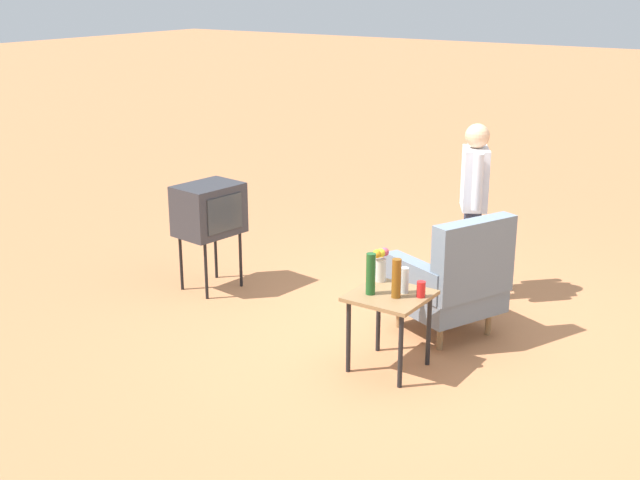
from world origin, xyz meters
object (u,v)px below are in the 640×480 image
(soda_can_red, at_px, (421,289))
(flower_vase, at_px, (381,263))
(bottle_short_clear, at_px, (404,280))
(armchair, at_px, (454,279))
(person_standing, at_px, (474,200))
(tv_on_stand, at_px, (209,210))
(bottle_tall_amber, at_px, (396,278))
(side_table, at_px, (390,305))
(bottle_wine_green, at_px, (371,274))

(soda_can_red, distance_m, flower_vase, 0.45)
(bottle_short_clear, distance_m, flower_vase, 0.31)
(armchair, relative_size, person_standing, 0.65)
(tv_on_stand, xyz_separation_m, bottle_tall_amber, (0.57, 2.33, -0.02))
(tv_on_stand, bearing_deg, bottle_short_clear, 79.02)
(side_table, relative_size, bottle_wine_green, 1.92)
(tv_on_stand, distance_m, bottle_wine_green, 2.23)
(bottle_tall_amber, relative_size, soda_can_red, 2.46)
(bottle_wine_green, bearing_deg, bottle_tall_amber, 103.79)
(armchair, distance_m, soda_can_red, 0.79)
(flower_vase, bearing_deg, person_standing, 176.87)
(side_table, xyz_separation_m, person_standing, (-1.74, -0.12, 0.41))
(bottle_wine_green, distance_m, bottle_tall_amber, 0.20)
(bottle_short_clear, height_order, flower_vase, flower_vase)
(tv_on_stand, height_order, person_standing, person_standing)
(armchair, relative_size, soda_can_red, 8.69)
(armchair, bearing_deg, bottle_short_clear, -4.34)
(side_table, distance_m, flower_vase, 0.37)
(bottle_tall_amber, height_order, bottle_short_clear, bottle_tall_amber)
(armchair, height_order, side_table, armchair)
(side_table, bearing_deg, bottle_short_clear, 137.57)
(person_standing, xyz_separation_m, bottle_short_clear, (1.65, 0.19, -0.22))
(flower_vase, bearing_deg, soda_can_red, 73.43)
(tv_on_stand, distance_m, soda_can_red, 2.53)
(side_table, relative_size, tv_on_stand, 0.60)
(bottle_tall_amber, xyz_separation_m, bottle_short_clear, (-0.12, 0.01, -0.05))
(armchair, distance_m, bottle_wine_green, 0.99)
(armchair, height_order, soda_can_red, armchair)
(flower_vase, bearing_deg, bottle_tall_amber, 49.10)
(armchair, height_order, bottle_tall_amber, armchair)
(side_table, xyz_separation_m, flower_vase, (-0.20, -0.20, 0.24))
(person_standing, bearing_deg, armchair, 15.55)
(armchair, distance_m, person_standing, 1.03)
(person_standing, bearing_deg, bottle_tall_amber, 6.04)
(bottle_short_clear, bearing_deg, soda_can_red, 87.42)
(armchair, xyz_separation_m, bottle_wine_green, (0.92, -0.26, 0.28))
(side_table, distance_m, bottle_short_clear, 0.22)
(tv_on_stand, relative_size, flower_vase, 3.89)
(person_standing, relative_size, soda_can_red, 13.44)
(side_table, xyz_separation_m, bottle_tall_amber, (0.03, 0.07, 0.24))
(bottle_tall_amber, bearing_deg, soda_can_red, 126.19)
(side_table, distance_m, bottle_wine_green, 0.29)
(person_standing, xyz_separation_m, bottle_tall_amber, (1.77, 0.19, -0.17))
(bottle_wine_green, relative_size, soda_can_red, 2.62)
(bottle_wine_green, bearing_deg, side_table, 123.39)
(person_standing, height_order, bottle_tall_amber, person_standing)
(tv_on_stand, xyz_separation_m, bottle_short_clear, (0.45, 2.34, -0.07))
(side_table, distance_m, tv_on_stand, 2.34)
(tv_on_stand, height_order, bottle_short_clear, tv_on_stand)
(armchair, xyz_separation_m, flower_vase, (0.63, -0.33, 0.26))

